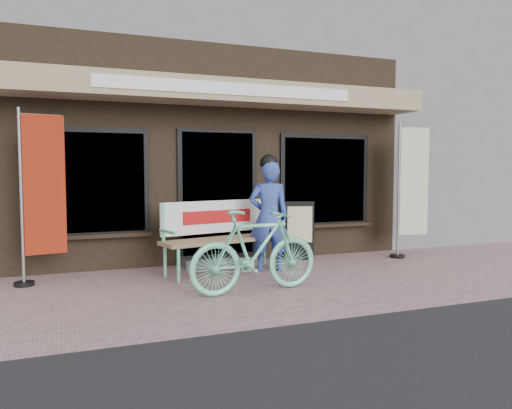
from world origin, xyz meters
name	(u,v)px	position (x,y,z in m)	size (l,w,h in m)	color
ground	(263,289)	(0.00, 0.00, 0.00)	(70.00, 70.00, 0.00)	#AB8386
storefront	(178,103)	(0.00, 4.96, 2.99)	(7.00, 6.77, 6.00)	black
neighbor_right_near	(463,126)	(8.50, 5.50, 2.80)	(10.00, 7.00, 5.60)	slate
bench	(222,230)	(-0.15, 1.30, 0.63)	(2.04, 0.94, 1.07)	#6DD6A6
person	(269,214)	(0.52, 1.05, 0.87)	(0.69, 0.54, 1.78)	#2F48A2
bicycle	(255,251)	(-0.16, -0.12, 0.53)	(0.49, 1.75, 1.05)	#6DD6A6
nobori_red	(41,194)	(-2.67, 1.37, 1.22)	(0.70, 0.30, 2.36)	gray
nobori_cream	(411,188)	(3.31, 1.24, 1.22)	(0.70, 0.30, 2.36)	gray
menu_stand	(299,230)	(1.37, 1.74, 0.52)	(0.51, 0.24, 1.00)	black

